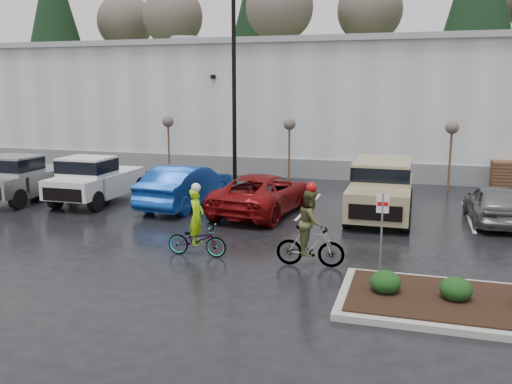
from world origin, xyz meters
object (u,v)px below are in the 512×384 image
(sapling_mid, at_px, (289,128))
(car_grey, at_px, (494,204))
(sapling_west, at_px, (168,125))
(car_red, at_px, (263,193))
(lamppost, at_px, (234,65))
(pallet_stack_a, at_px, (505,175))
(cyclist_olive, at_px, (310,236))
(sapling_east, at_px, (452,131))
(pickup_silver, at_px, (29,176))
(pickup_white, at_px, (100,178))
(car_blue, at_px, (186,186))
(fire_lane_sign, at_px, (382,226))
(cyclist_hivis, at_px, (197,233))
(suv_tan, at_px, (381,190))

(sapling_mid, relative_size, car_grey, 0.79)
(sapling_west, xyz_separation_m, car_red, (7.04, -6.64, -1.97))
(lamppost, xyz_separation_m, sapling_mid, (2.50, 1.00, -2.96))
(pallet_stack_a, height_order, cyclist_olive, cyclist_olive)
(sapling_east, relative_size, pickup_silver, 0.62)
(sapling_west, relative_size, sapling_mid, 1.00)
(pickup_silver, height_order, car_grey, pickup_silver)
(pallet_stack_a, xyz_separation_m, pickup_silver, (-19.71, -7.95, 0.30))
(pickup_white, height_order, car_blue, pickup_white)
(sapling_mid, xyz_separation_m, fire_lane_sign, (5.30, -12.80, -1.32))
(pickup_silver, bearing_deg, sapling_mid, 35.59)
(sapling_east, height_order, car_blue, sapling_east)
(fire_lane_sign, relative_size, cyclist_olive, 0.96)
(pickup_silver, distance_m, cyclist_hivis, 11.22)
(car_red, relative_size, cyclist_olive, 2.38)
(car_grey, bearing_deg, pickup_silver, 0.24)
(pallet_stack_a, xyz_separation_m, car_grey, (-1.28, -6.81, 0.02))
(pallet_stack_a, relative_size, pickup_silver, 0.26)
(sapling_mid, relative_size, suv_tan, 0.63)
(car_blue, bearing_deg, sapling_east, -142.34)
(pickup_white, relative_size, cyclist_hivis, 2.48)
(sapling_mid, relative_size, car_red, 0.59)
(pickup_white, distance_m, cyclist_olive, 11.53)
(pallet_stack_a, height_order, fire_lane_sign, fire_lane_sign)
(pallet_stack_a, relative_size, car_grey, 0.33)
(car_blue, bearing_deg, pallet_stack_a, -144.23)
(sapling_east, relative_size, fire_lane_sign, 1.45)
(pallet_stack_a, relative_size, suv_tan, 0.26)
(sapling_west, height_order, car_blue, sapling_west)
(suv_tan, height_order, cyclist_olive, cyclist_olive)
(sapling_west, xyz_separation_m, car_blue, (3.81, -6.41, -1.89))
(suv_tan, bearing_deg, pickup_silver, -176.76)
(pallet_stack_a, height_order, cyclist_hivis, cyclist_hivis)
(suv_tan, bearing_deg, car_grey, 4.63)
(car_blue, relative_size, cyclist_olive, 2.23)
(sapling_west, xyz_separation_m, suv_tan, (11.35, -6.13, -1.70))
(sapling_east, height_order, cyclist_hivis, sapling_east)
(sapling_east, bearing_deg, cyclist_olive, -108.41)
(pallet_stack_a, relative_size, car_blue, 0.26)
(lamppost, xyz_separation_m, sapling_east, (10.00, 1.00, -2.96))
(pickup_silver, relative_size, cyclist_olive, 2.28)
(sapling_west, bearing_deg, car_grey, -20.90)
(pallet_stack_a, bearing_deg, cyclist_hivis, -126.57)
(sapling_mid, height_order, car_red, sapling_mid)
(lamppost, xyz_separation_m, car_blue, (-0.19, -5.41, -4.85))
(car_grey, bearing_deg, sapling_west, -24.19)
(sapling_mid, xyz_separation_m, sapling_east, (7.50, 0.00, 0.00))
(pickup_white, bearing_deg, pallet_stack_a, 24.24)
(sapling_mid, distance_m, car_blue, 7.20)
(car_grey, bearing_deg, car_blue, -0.31)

